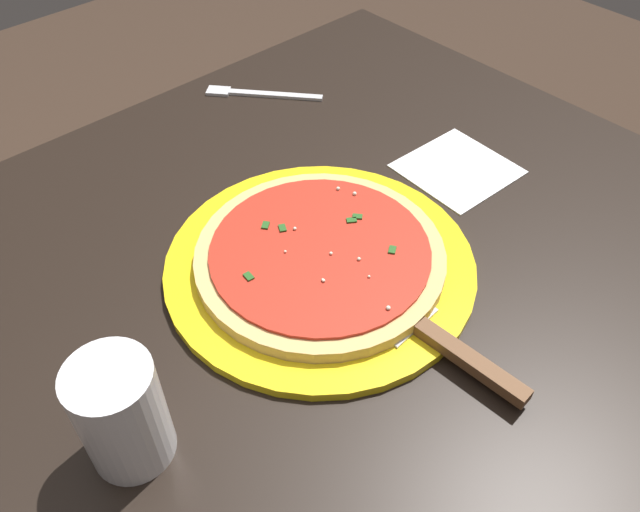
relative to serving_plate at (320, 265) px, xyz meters
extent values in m
plane|color=#38281E|center=(-0.05, -0.01, -0.75)|extent=(5.00, 5.00, 0.00)
cube|color=black|center=(-0.46, -0.39, -0.39)|extent=(0.06, 0.06, 0.72)
cube|color=black|center=(0.35, -0.39, -0.39)|extent=(0.06, 0.06, 0.72)
cube|color=black|center=(-0.05, -0.01, -0.02)|extent=(0.96, 0.89, 0.03)
cylinder|color=yellow|center=(0.00, 0.00, 0.00)|extent=(0.36, 0.36, 0.01)
cylinder|color=#DBB26B|center=(0.00, 0.00, 0.01)|extent=(0.29, 0.29, 0.02)
cylinder|color=red|center=(0.00, 0.00, 0.02)|extent=(0.26, 0.26, 0.00)
sphere|color=#EFEACC|center=(-0.10, -0.04, 0.03)|extent=(0.01, 0.01, 0.01)
sphere|color=#EFEACC|center=(0.03, -0.02, 0.03)|extent=(0.00, 0.00, 0.00)
sphere|color=#EFEACC|center=(-0.01, 0.07, 0.03)|extent=(0.00, 0.00, 0.00)
sphere|color=#EFEACC|center=(0.03, 0.04, 0.03)|extent=(0.00, 0.00, 0.00)
sphere|color=#EFEACC|center=(0.03, 0.04, 0.03)|extent=(0.00, 0.00, 0.00)
sphere|color=#EFEACC|center=(0.00, -0.04, 0.03)|extent=(0.00, 0.00, 0.00)
sphere|color=#EFEACC|center=(0.00, 0.01, 0.03)|extent=(0.00, 0.00, 0.00)
sphere|color=#EFEACC|center=(0.01, 0.11, 0.03)|extent=(0.01, 0.01, 0.01)
sphere|color=#EFEACC|center=(-0.02, 0.04, 0.03)|extent=(0.00, 0.00, 0.00)
sphere|color=#EFEACC|center=(-0.09, -0.06, 0.03)|extent=(0.00, 0.00, 0.00)
cube|color=#23561E|center=(-0.06, 0.06, 0.03)|extent=(0.01, 0.01, 0.00)
cube|color=#23561E|center=(-0.06, -0.01, 0.03)|extent=(0.01, 0.01, 0.00)
cube|color=#23561E|center=(0.01, -0.06, 0.03)|extent=(0.01, 0.01, 0.00)
cube|color=#23561E|center=(0.09, -0.02, 0.03)|extent=(0.01, 0.01, 0.00)
cube|color=#23561E|center=(-0.07, -0.01, 0.03)|extent=(0.01, 0.01, 0.00)
cube|color=#23561E|center=(0.02, -0.07, 0.03)|extent=(0.01, 0.01, 0.00)
cube|color=silver|center=(-0.01, 0.10, 0.01)|extent=(0.08, 0.09, 0.00)
cube|color=brown|center=(-0.01, 0.21, 0.01)|extent=(0.03, 0.13, 0.01)
cylinder|color=silver|center=(0.28, 0.05, 0.05)|extent=(0.08, 0.08, 0.12)
cube|color=white|center=(-0.27, -0.01, 0.00)|extent=(0.15, 0.14, 0.00)
cube|color=silver|center=(-0.20, -0.33, 0.00)|extent=(0.11, 0.12, 0.00)
cube|color=silver|center=(-0.14, -0.40, 0.00)|extent=(0.04, 0.04, 0.00)
camera|label=1|loc=(0.35, 0.38, 0.54)|focal=36.02mm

